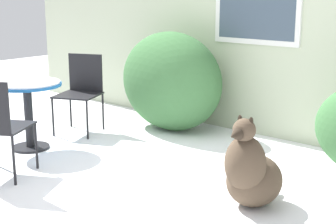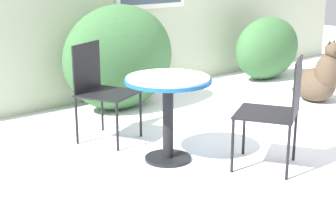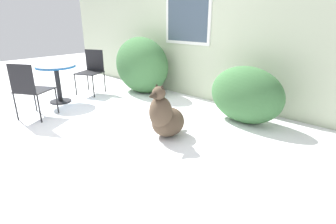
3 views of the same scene
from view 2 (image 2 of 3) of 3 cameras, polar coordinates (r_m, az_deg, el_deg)
The scene contains 7 objects.
ground_plane at distance 5.47m, azimuth 12.75°, elevation -1.56°, with size 16.00×16.00×0.00m, color white.
shrub_left at distance 5.89m, azimuth -5.40°, elevation 6.03°, with size 1.40×0.84×1.19m.
shrub_middle at distance 7.57m, azimuth 10.98°, elevation 6.94°, with size 1.19×0.61×0.89m.
patio_table at distance 4.29m, azimuth 0.00°, elevation 1.77°, with size 0.73×0.73×0.73m.
patio_chair_near_table at distance 4.87m, azimuth -7.48°, elevation 2.79°, with size 0.63×0.63×0.92m.
patio_chair_far_side at distance 4.22m, azimuth 12.00°, elevation 0.47°, with size 0.65×0.65×0.92m.
dog at distance 6.46m, azimuth 16.50°, elevation 3.48°, with size 0.43×0.70×0.76m.
Camera 2 is at (-4.23, -3.06, 1.65)m, focal length 55.00 mm.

